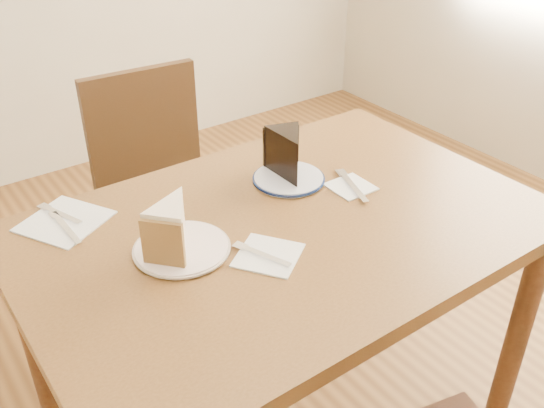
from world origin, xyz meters
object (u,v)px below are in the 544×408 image
(chair_far, at_px, (166,199))
(carrot_cake, at_px, (174,226))
(plate_cream, at_px, (182,249))
(plate_navy, at_px, (289,179))
(chocolate_cake, at_px, (289,157))
(table, at_px, (285,256))

(chair_far, xyz_separation_m, carrot_cake, (-0.25, -0.59, 0.32))
(plate_cream, height_order, plate_navy, same)
(chair_far, height_order, plate_navy, chair_far)
(carrot_cake, relative_size, chocolate_cake, 0.93)
(table, distance_m, chair_far, 0.66)
(plate_navy, bearing_deg, chocolate_cake, 47.04)
(plate_cream, distance_m, carrot_cake, 0.06)
(table, height_order, chair_far, chair_far)
(table, bearing_deg, chair_far, 90.15)
(table, height_order, carrot_cake, carrot_cake)
(chocolate_cake, bearing_deg, carrot_cake, 34.04)
(chocolate_cake, bearing_deg, chair_far, -56.42)
(plate_navy, relative_size, chocolate_cake, 1.37)
(chair_far, bearing_deg, carrot_cake, 70.39)
(chair_far, xyz_separation_m, plate_navy, (0.13, -0.49, 0.26))
(chair_far, height_order, plate_cream, chair_far)
(chair_far, distance_m, carrot_cake, 0.72)
(table, height_order, chocolate_cake, chocolate_cake)
(plate_cream, xyz_separation_m, plate_navy, (0.37, 0.11, 0.00))
(table, distance_m, plate_cream, 0.27)
(carrot_cake, bearing_deg, chair_far, 115.15)
(chocolate_cake, bearing_deg, plate_cream, 35.56)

